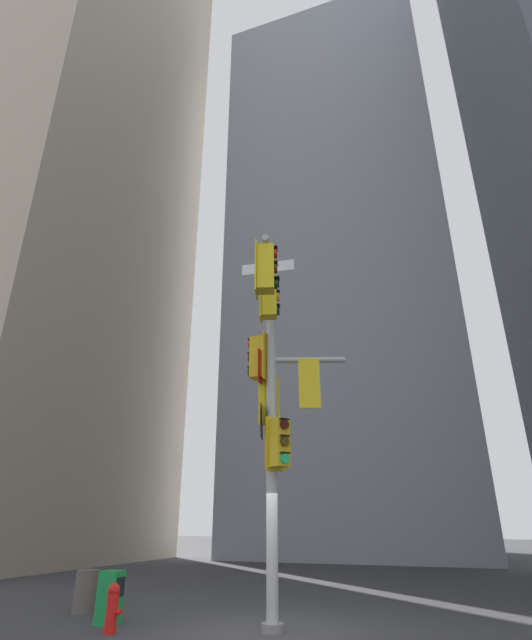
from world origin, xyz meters
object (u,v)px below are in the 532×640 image
(signal_pole_assembly, at_px, (274,379))
(trash_bin, at_px, (86,591))
(fire_hydrant, at_px, (112,607))
(newspaper_box, at_px, (110,597))

(signal_pole_assembly, distance_m, trash_bin, 6.70)
(fire_hydrant, relative_size, trash_bin, 0.95)
(trash_bin, bearing_deg, newspaper_box, -35.13)
(signal_pole_assembly, bearing_deg, fire_hydrant, -163.32)
(signal_pole_assembly, relative_size, fire_hydrant, 9.98)
(signal_pole_assembly, height_order, newspaper_box, signal_pole_assembly)
(fire_hydrant, bearing_deg, trash_bin, 139.54)
(fire_hydrant, relative_size, newspaper_box, 0.85)
(signal_pole_assembly, distance_m, newspaper_box, 5.66)
(fire_hydrant, xyz_separation_m, trash_bin, (-1.97, 1.68, 0.00))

